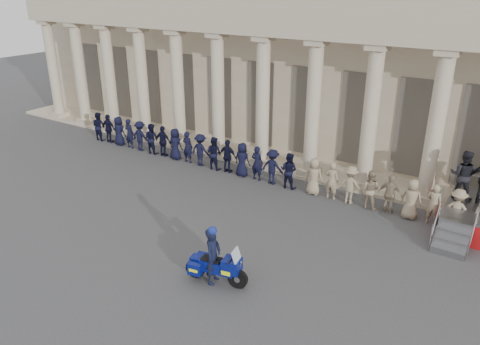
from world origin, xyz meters
name	(u,v)px	position (x,y,z in m)	size (l,w,h in m)	color
ground	(177,243)	(0.00, 0.00, 0.00)	(90.00, 90.00, 0.00)	#3D3D3F
building	(344,58)	(0.00, 14.74, 4.52)	(40.00, 12.50, 9.00)	tan
officer_rank	(254,162)	(-0.79, 6.42, 0.82)	(21.71, 0.62, 1.63)	black
motorcycle	(217,266)	(2.51, -1.08, 0.57)	(2.04, 0.98, 1.32)	black
rider	(213,255)	(2.40, -1.10, 0.95)	(0.56, 0.74, 1.92)	black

